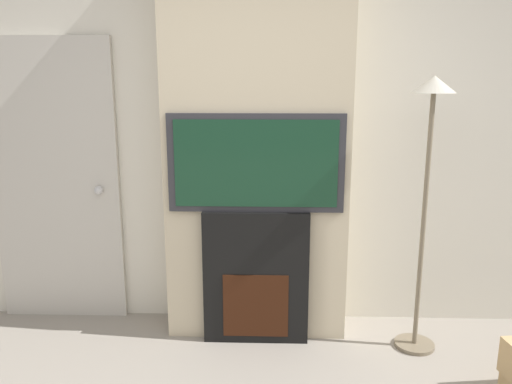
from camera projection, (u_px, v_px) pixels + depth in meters
The scene contains 6 objects.
wall_back at pixel (258, 133), 3.44m from camera, with size 6.00×0.06×2.70m.
chimney_breast at pixel (257, 136), 3.24m from camera, with size 1.19×0.33×2.70m.
fireplace at pixel (256, 277), 3.28m from camera, with size 0.69×0.15×0.89m.
television at pixel (256, 163), 3.11m from camera, with size 1.10×0.07×0.62m.
floor_lamp at pixel (429, 154), 2.99m from camera, with size 0.26×0.26×1.73m.
entry_door at pixel (56, 183), 3.51m from camera, with size 0.90×0.09×1.99m.
Camera 1 is at (0.10, -1.41, 1.71)m, focal length 35.00 mm.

